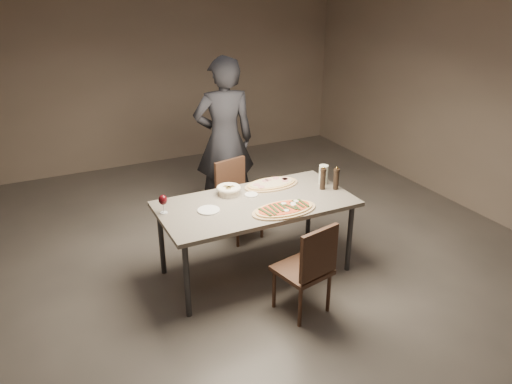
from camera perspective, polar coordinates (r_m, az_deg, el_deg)
name	(u,v)px	position (r m, az deg, el deg)	size (l,w,h in m)	color
room	(256,134)	(4.37, 0.00, 6.61)	(7.00, 7.00, 7.00)	#57514B
dining_table	(256,207)	(4.63, 0.00, -1.78)	(1.80, 0.90, 0.75)	slate
zucchini_pizza	(284,209)	(4.43, 3.26, -1.96)	(0.62, 0.34, 0.05)	tan
ham_pizza	(271,184)	(4.95, 1.78, 0.92)	(0.57, 0.32, 0.04)	tan
bread_basket	(229,190)	(4.74, -3.14, 0.27)	(0.23, 0.23, 0.08)	beige
oil_dish	(251,195)	(4.73, -0.55, -0.31)	(0.13, 0.13, 0.01)	white
pepper_mill_left	(336,179)	(4.89, 9.16, 1.52)	(0.06, 0.06, 0.23)	black
pepper_mill_right	(323,179)	(4.88, 7.65, 1.54)	(0.06, 0.06, 0.23)	black
carafe	(323,175)	(5.01, 7.71, 1.99)	(0.09, 0.09, 0.19)	silver
wine_glass	(163,200)	(4.42, -10.59, -0.96)	(0.08, 0.08, 0.17)	silver
side_plate	(209,210)	(4.45, -5.43, -2.08)	(0.20, 0.20, 0.01)	white
chair_near	(309,266)	(4.17, 6.09, -8.36)	(0.48, 0.48, 0.85)	#40271B
chair_far	(236,194)	(5.43, -2.31, -0.28)	(0.48, 0.48, 0.85)	#40271B
diner	(224,140)	(5.71, -3.64, 5.95)	(0.69, 0.45, 1.89)	black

